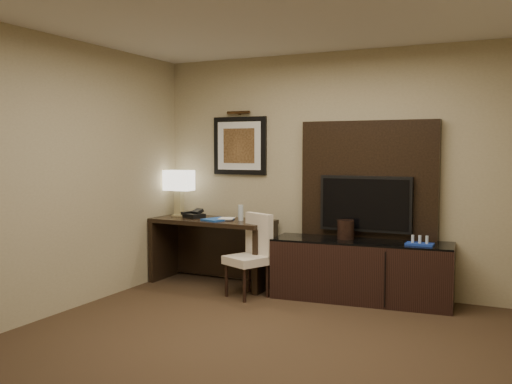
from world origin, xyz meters
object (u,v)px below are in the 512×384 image
Objects in this scene: desk_chair at (247,259)px; water_bottle at (241,213)px; credenza at (361,271)px; minibar_tray at (420,240)px; tv at (366,204)px; ice_bucket at (346,229)px; table_lamp at (179,192)px; desk_phone at (194,213)px; desk at (213,251)px.

desk_chair is 0.67m from water_bottle.
minibar_tray is at bearing -6.99° from credenza.
tv is at bearing 6.77° from water_bottle.
minibar_tray is at bearing -4.61° from ice_bucket.
table_lamp reaches higher than ice_bucket.
tv is at bearing 160.72° from minibar_tray.
tv reaches higher than minibar_tray.
desk_chair is at bearing -4.28° from desk_phone.
desk is 1.81m from credenza.
tv is 0.73m from minibar_tray.
desk is at bearing -178.63° from ice_bucket.
ice_bucket is (2.16, -0.05, -0.33)m from table_lamp.
water_bottle is 2.05m from minibar_tray.
table_lamp is 2.97m from minibar_tray.
minibar_tray reaches higher than credenza.
desk_phone is (-2.08, 0.02, 0.51)m from credenza.
tv is at bearing 8.04° from desk.
desk is at bearing 175.35° from credenza.
water_bottle is at bearing 149.47° from desk_chair.
desk is at bearing 174.12° from desk_chair.
water_bottle is (-1.43, -0.17, -0.15)m from tv.
minibar_tray is (1.77, 0.36, 0.28)m from desk_chair.
desk_chair is 4.06× the size of ice_bucket.
water_bottle is at bearing -179.14° from ice_bucket.
desk_phone reaches higher than credenza.
water_bottle reaches higher than desk_phone.
ice_bucket is 0.79m from minibar_tray.
water_bottle is at bearing -173.23° from tv.
table_lamp reaches higher than credenza.
desk_chair is at bearing -28.80° from desk.
desk_chair is at bearing -166.29° from credenza.
ice_bucket is at bearing 0.86° from water_bottle.
tv is 1.65× the size of table_lamp.
desk_chair is 1.44m from table_lamp.
desk_chair is (-1.16, -0.39, 0.09)m from credenza.
desk is 0.61m from water_bottle.
credenza is 10.21× the size of water_bottle.
tv is 2.33m from table_lamp.
credenza is 0.71m from minibar_tray.
tv is 1.42m from desk_chair.
desk reaches higher than credenza.
tv reaches higher than credenza.
minibar_tray is at bearing 1.43° from desk.
ice_bucket is (-0.19, 0.04, 0.42)m from credenza.
desk is 2.43m from minibar_tray.
water_bottle reaches higher than desk.
table_lamp is (-0.53, 0.09, 0.69)m from desk.
desk_phone reaches higher than desk.
ice_bucket is (1.26, 0.02, -0.12)m from water_bottle.
ice_bucket is at bearing 3.39° from desk.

